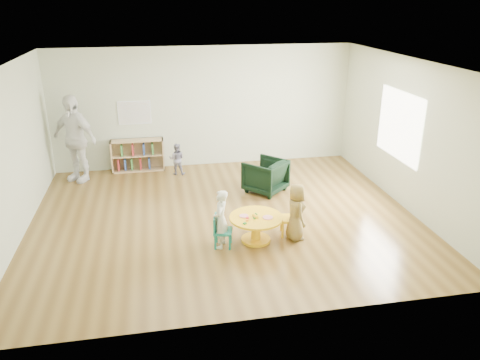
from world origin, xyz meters
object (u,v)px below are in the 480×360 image
(kid_chair_left, at_px, (220,230))
(child_left, at_px, (221,219))
(kid_chair_right, at_px, (292,217))
(armchair, at_px, (265,176))
(bookshelf, at_px, (137,155))
(activity_table, at_px, (256,224))
(child_right, at_px, (296,212))
(adult_caretaker, at_px, (75,139))
(toddler, at_px, (177,159))

(kid_chair_left, xyz_separation_m, child_left, (0.01, -0.01, 0.20))
(kid_chair_right, relative_size, armchair, 0.78)
(kid_chair_right, distance_m, bookshelf, 4.59)
(kid_chair_left, bearing_deg, activity_table, 110.60)
(kid_chair_left, xyz_separation_m, armchair, (1.26, 2.12, 0.05))
(armchair, xyz_separation_m, child_right, (0.01, -2.09, 0.15))
(bookshelf, distance_m, armchair, 3.20)
(armchair, relative_size, adult_caretaker, 0.40)
(child_left, height_order, adult_caretaker, adult_caretaker)
(child_right, bearing_deg, adult_caretaker, 42.18)
(activity_table, height_order, bookshelf, bookshelf)
(kid_chair_right, relative_size, adult_caretaker, 0.31)
(child_right, bearing_deg, kid_chair_left, 85.20)
(adult_caretaker, bearing_deg, kid_chair_left, -17.58)
(child_left, xyz_separation_m, adult_caretaker, (-2.67, 3.54, 0.46))
(kid_chair_right, height_order, adult_caretaker, adult_caretaker)
(kid_chair_left, distance_m, armchair, 2.47)
(child_right, bearing_deg, child_left, 85.55)
(child_left, relative_size, child_right, 1.00)
(adult_caretaker, bearing_deg, child_right, -6.27)
(child_left, relative_size, toddler, 1.34)
(activity_table, bearing_deg, child_right, -3.78)
(kid_chair_left, bearing_deg, adult_caretaker, -129.35)
(activity_table, bearing_deg, armchair, 72.40)
(child_left, bearing_deg, bookshelf, -141.44)
(toddler, height_order, adult_caretaker, adult_caretaker)
(kid_chair_right, distance_m, child_left, 1.28)
(bookshelf, xyz_separation_m, child_right, (2.66, -3.90, 0.13))
(kid_chair_right, bearing_deg, adult_caretaker, 59.92)
(kid_chair_right, xyz_separation_m, child_right, (0.01, -0.15, 0.17))
(bookshelf, relative_size, child_right, 1.22)
(bookshelf, bearing_deg, activity_table, -62.64)
(kid_chair_right, height_order, child_left, child_left)
(toddler, bearing_deg, kid_chair_right, 131.10)
(bookshelf, bearing_deg, kid_chair_left, -70.55)
(bookshelf, bearing_deg, child_left, -70.50)
(bookshelf, bearing_deg, child_right, -55.70)
(activity_table, height_order, child_left, child_left)
(kid_chair_right, xyz_separation_m, adult_caretaker, (-3.93, 3.35, 0.64))
(kid_chair_right, height_order, bookshelf, bookshelf)
(child_right, relative_size, toddler, 1.34)
(kid_chair_left, relative_size, child_right, 0.56)
(toddler, bearing_deg, bookshelf, -13.14)
(activity_table, xyz_separation_m, kid_chair_right, (0.66, 0.11, 0.01))
(activity_table, height_order, adult_caretaker, adult_caretaker)
(child_left, height_order, toddler, child_left)
(kid_chair_right, bearing_deg, child_right, -167.18)
(armchair, distance_m, toddler, 2.22)
(child_left, height_order, child_right, child_left)
(kid_chair_left, height_order, child_right, child_right)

